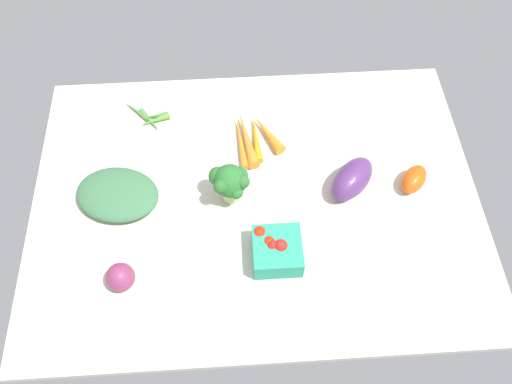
# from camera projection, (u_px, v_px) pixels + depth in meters

# --- Properties ---
(tablecloth) EXTENTS (1.04, 0.76, 0.02)m
(tablecloth) POSITION_uv_depth(u_px,v_px,m) (256.00, 199.00, 1.19)
(tablecloth) COLOR beige
(tablecloth) RESTS_ON ground
(broccoli_head) EXTENTS (0.09, 0.08, 0.11)m
(broccoli_head) POSITION_uv_depth(u_px,v_px,m) (230.00, 182.00, 1.12)
(broccoli_head) COLOR #AAC073
(broccoli_head) RESTS_ON tablecloth
(red_onion_center) EXTENTS (0.06, 0.06, 0.06)m
(red_onion_center) POSITION_uv_depth(u_px,v_px,m) (120.00, 277.00, 1.04)
(red_onion_center) COLOR #85335B
(red_onion_center) RESTS_ON tablecloth
(eggplant) EXTENTS (0.14, 0.15, 0.07)m
(eggplant) POSITION_uv_depth(u_px,v_px,m) (352.00, 179.00, 1.16)
(eggplant) COLOR #58306D
(eggplant) RESTS_ON tablecloth
(leafy_greens_clump) EXTENTS (0.22, 0.19, 0.05)m
(leafy_greens_clump) POSITION_uv_depth(u_px,v_px,m) (117.00, 194.00, 1.16)
(leafy_greens_clump) COLOR #3D7048
(leafy_greens_clump) RESTS_ON tablecloth
(carrot_bunch) EXTENTS (0.13, 0.17, 0.03)m
(carrot_bunch) POSITION_uv_depth(u_px,v_px,m) (253.00, 137.00, 1.25)
(carrot_bunch) COLOR orange
(carrot_bunch) RESTS_ON tablecloth
(berry_basket) EXTENTS (0.10, 0.10, 0.07)m
(berry_basket) POSITION_uv_depth(u_px,v_px,m) (276.00, 250.00, 1.07)
(berry_basket) COLOR teal
(berry_basket) RESTS_ON tablecloth
(okra_pile) EXTENTS (0.13, 0.11, 0.02)m
(okra_pile) POSITION_uv_depth(u_px,v_px,m) (149.00, 117.00, 1.29)
(okra_pile) COLOR #53833A
(okra_pile) RESTS_ON tablecloth
(roma_tomato) EXTENTS (0.09, 0.10, 0.05)m
(roma_tomato) POSITION_uv_depth(u_px,v_px,m) (414.00, 179.00, 1.18)
(roma_tomato) COLOR #DC5312
(roma_tomato) RESTS_ON tablecloth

